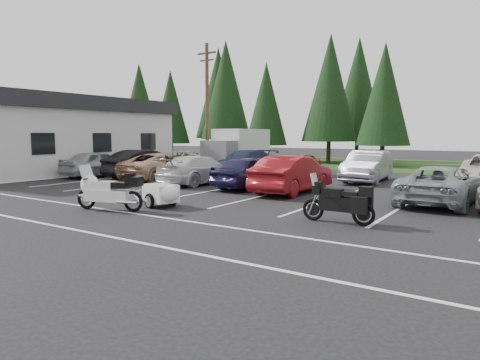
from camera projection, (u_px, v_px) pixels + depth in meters
name	position (u px, v px, depth m)	size (l,w,h in m)	color
ground	(222.00, 202.00, 15.99)	(120.00, 120.00, 0.00)	black
grass_strip	(390.00, 164.00, 35.89)	(80.00, 16.00, 0.01)	#183410
lake_water	(477.00, 153.00, 59.40)	(70.00, 50.00, 0.02)	slate
building	(41.00, 135.00, 28.93)	(10.60, 15.60, 4.90)	silver
utility_pole	(207.00, 104.00, 30.93)	(1.60, 0.26, 9.00)	#473321
box_truck	(234.00, 149.00, 30.59)	(2.40, 5.60, 2.90)	silver
stall_markings	(251.00, 195.00, 17.65)	(32.00, 16.00, 0.01)	silver
conifer_0	(140.00, 102.00, 49.36)	(4.58, 4.58, 10.66)	#332316
conifer_1	(171.00, 107.00, 45.07)	(3.96, 3.96, 9.22)	#332316
conifer_2	(226.00, 90.00, 42.94)	(5.10, 5.10, 11.89)	#332316
conifer_3	(266.00, 104.00, 38.94)	(3.87, 3.87, 9.02)	#332316
conifer_4	(330.00, 88.00, 37.03)	(4.80, 4.80, 11.17)	#332316
conifer_5	(384.00, 94.00, 33.30)	(4.14, 4.14, 9.63)	#332316
conifer_back_a	(219.00, 93.00, 48.59)	(5.28, 5.28, 12.30)	#332316
conifer_back_b	(358.00, 89.00, 40.27)	(4.97, 4.97, 11.58)	#332316
car_near_0	(99.00, 164.00, 25.43)	(1.85, 4.59, 1.56)	#A5A5A9
car_near_1	(146.00, 164.00, 24.61)	(1.73, 4.97, 1.64)	black
car_near_2	(165.00, 166.00, 23.58)	(2.50, 5.43, 1.51)	tan
car_near_3	(200.00, 170.00, 21.73)	(2.01, 4.96, 1.44)	silver
car_near_4	(252.00, 172.00, 19.98)	(1.84, 4.56, 1.55)	#1D193F
car_near_5	(293.00, 174.00, 18.39)	(1.70, 4.87, 1.60)	maroon
car_near_6	(440.00, 185.00, 15.39)	(2.30, 4.98, 1.38)	gray
car_far_0	(179.00, 160.00, 30.39)	(2.25, 4.88, 1.36)	silver
car_far_1	(244.00, 162.00, 27.36)	(2.12, 5.21, 1.51)	#19223F
car_far_2	(299.00, 165.00, 25.54)	(1.64, 4.07, 1.39)	maroon
car_far_3	(367.00, 166.00, 22.70)	(1.75, 5.01, 1.65)	gray
touring_motorcycle	(109.00, 188.00, 14.07)	(2.74, 0.84, 1.52)	white
cargo_trailer	(161.00, 195.00, 14.85)	(1.73, 0.97, 0.80)	white
adventure_motorcycle	(338.00, 198.00, 12.06)	(2.34, 0.81, 1.42)	black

